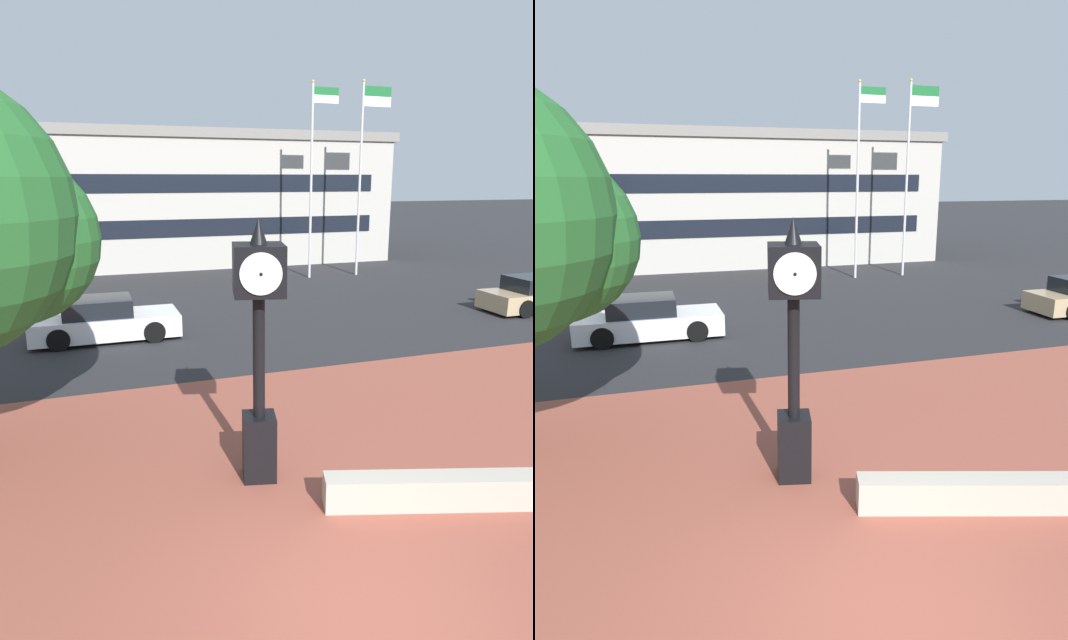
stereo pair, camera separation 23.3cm
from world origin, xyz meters
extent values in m
plane|color=#262628|center=(0.00, 0.00, 0.00)|extent=(200.00, 200.00, 0.00)
cube|color=brown|center=(0.00, 1.87, 0.00)|extent=(44.00, 11.74, 0.01)
cube|color=#ADA393|center=(1.94, 1.52, 0.25)|extent=(3.18, 1.32, 0.50)
cube|color=black|center=(-0.21, 3.13, 0.54)|extent=(0.62, 0.62, 1.08)
cylinder|color=black|center=(-0.21, 3.13, 2.06)|extent=(0.19, 0.19, 1.96)
cube|color=black|center=(-0.21, 3.13, 3.41)|extent=(0.90, 0.90, 0.75)
cylinder|color=white|center=(-0.13, 3.51, 3.41)|extent=(0.60, 0.17, 0.61)
sphere|color=black|center=(-0.12, 3.53, 3.41)|extent=(0.05, 0.05, 0.05)
cylinder|color=white|center=(-0.30, 2.75, 3.41)|extent=(0.60, 0.17, 0.61)
sphere|color=black|center=(-0.31, 2.73, 3.41)|extent=(0.05, 0.05, 0.05)
cone|color=black|center=(-0.21, 3.13, 3.99)|extent=(0.26, 0.26, 0.39)
sphere|color=#236028|center=(-3.80, 5.98, 3.68)|extent=(3.00, 3.00, 3.00)
cube|color=silver|center=(-2.13, 12.18, 0.44)|extent=(4.32, 1.74, 0.64)
cube|color=black|center=(-2.34, 12.18, 1.00)|extent=(1.99, 1.49, 0.56)
cylinder|color=black|center=(-0.78, 12.98, 0.32)|extent=(0.64, 0.22, 0.64)
cylinder|color=black|center=(-0.79, 11.38, 0.32)|extent=(0.64, 0.22, 0.64)
cylinder|color=black|center=(-3.46, 12.99, 0.32)|extent=(0.64, 0.22, 0.64)
cylinder|color=black|center=(-3.47, 11.39, 0.32)|extent=(0.64, 0.22, 0.64)
cylinder|color=black|center=(11.87, 11.77, 0.32)|extent=(0.64, 0.23, 0.64)
cylinder|color=black|center=(11.84, 10.19, 0.32)|extent=(0.64, 0.23, 0.64)
cylinder|color=silver|center=(7.89, 20.06, 4.45)|extent=(0.12, 0.12, 8.91)
sphere|color=gold|center=(7.89, 20.06, 8.97)|extent=(0.14, 0.14, 0.14)
cube|color=#19662D|center=(8.57, 20.06, 8.59)|extent=(1.23, 0.02, 0.35)
cube|color=white|center=(8.57, 20.06, 8.24)|extent=(1.23, 0.02, 0.35)
cylinder|color=silver|center=(10.46, 20.06, 4.53)|extent=(0.12, 0.12, 9.07)
sphere|color=gold|center=(10.46, 20.06, 9.13)|extent=(0.14, 0.14, 0.14)
cube|color=#19662D|center=(11.23, 20.06, 8.69)|extent=(1.42, 0.02, 0.45)
cube|color=white|center=(11.23, 20.06, 8.24)|extent=(1.42, 0.02, 0.45)
cube|color=#B2ADA3|center=(0.99, 29.79, 3.36)|extent=(27.25, 11.67, 6.72)
cube|color=gray|center=(0.99, 29.79, 6.97)|extent=(27.79, 11.90, 0.50)
cube|color=black|center=(0.99, 23.93, 2.24)|extent=(24.52, 0.04, 0.90)
cube|color=black|center=(0.99, 23.93, 4.48)|extent=(24.52, 0.04, 0.90)
camera|label=1|loc=(-2.70, -4.53, 4.72)|focal=30.89mm
camera|label=2|loc=(-2.48, -4.61, 4.72)|focal=30.89mm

